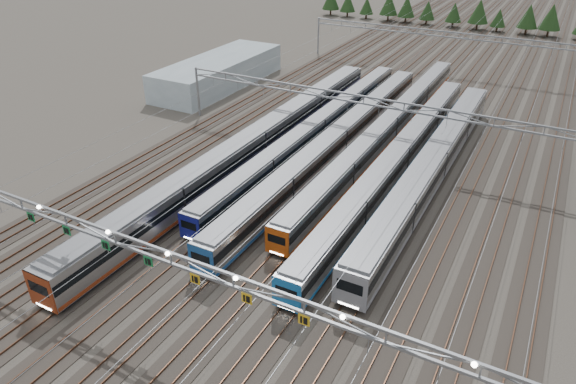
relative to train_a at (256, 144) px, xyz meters
The scene contains 13 objects.
ground 32.43m from the train_a, 69.65° to the right, with size 400.00×400.00×0.00m, color #47423A.
track_bed 70.57m from the train_a, 80.83° to the left, with size 54.00×260.00×5.42m.
train_a is the anchor object (origin of this frame).
train_b 10.57m from the train_a, 64.77° to the left, with size 2.57×59.77×3.35m.
train_c 11.11m from the train_a, 35.88° to the left, with size 2.80×61.78×3.65m.
train_d 20.00m from the train_a, 47.54° to the left, with size 2.64×66.23×3.44m.
train_e 18.75m from the train_a, 16.25° to the left, with size 2.76×59.96×3.59m.
train_f 23.05m from the train_a, 12.55° to the left, with size 3.17×54.06×4.14m.
gantry_near 32.80m from the train_a, 69.80° to the right, with size 56.36×0.61×8.08m.
gantry_mid 15.38m from the train_a, 40.67° to the left, with size 56.36×0.36×8.00m.
gantry_far 55.96m from the train_a, 78.37° to the left, with size 56.36×0.36×8.00m.
west_shed 33.74m from the train_a, 133.39° to the left, with size 10.00×30.00×5.03m, color #9BB0BA.
treeline 99.04m from the train_a, 82.16° to the left, with size 100.10×5.60×7.02m.
Camera 1 is at (22.39, -23.03, 30.51)m, focal length 32.00 mm.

